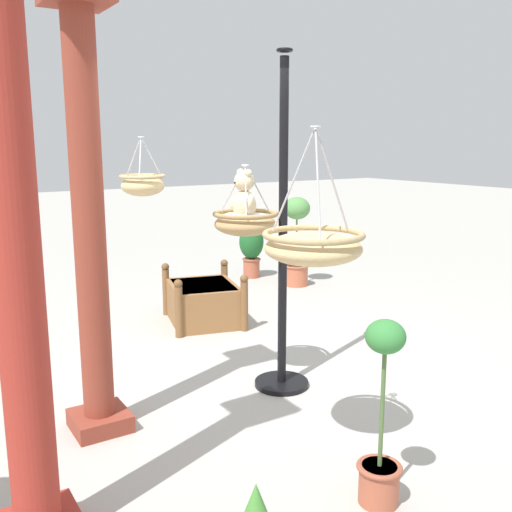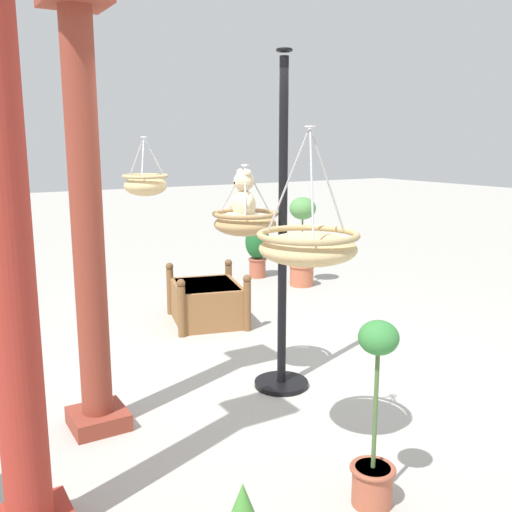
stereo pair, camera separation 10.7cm
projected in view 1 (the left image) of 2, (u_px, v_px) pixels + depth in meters
ground_plane at (262, 377)px, 4.90m from camera, size 40.00×40.00×0.00m
display_pole_central at (282, 286)px, 4.56m from camera, size 0.44×0.44×2.64m
hanging_basket_with_teddy at (246, 222)px, 4.46m from camera, size 0.51×0.51×0.55m
teddy_bear at (243, 199)px, 4.41m from camera, size 0.28×0.26×0.41m
hanging_basket_left_high at (313, 246)px, 3.29m from camera, size 0.59×0.59×0.78m
hanging_basket_right_low at (143, 184)px, 5.42m from camera, size 0.43×0.43×0.56m
greenhouse_pillar_left at (16, 253)px, 2.59m from camera, size 0.43×0.43×3.05m
greenhouse_pillar_far_back at (89, 232)px, 3.75m from camera, size 0.40×0.40×2.88m
wooden_planter_box at (203, 301)px, 6.34m from camera, size 1.07×0.97×0.61m
potted_plant_flowering_red at (297, 240)px, 7.91m from camera, size 0.36×0.36×1.23m
potted_plant_tall_leafy at (381, 428)px, 3.11m from camera, size 0.25×0.25×1.06m
potted_plant_bushy_green at (251, 248)px, 8.43m from camera, size 0.36×0.36×0.78m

